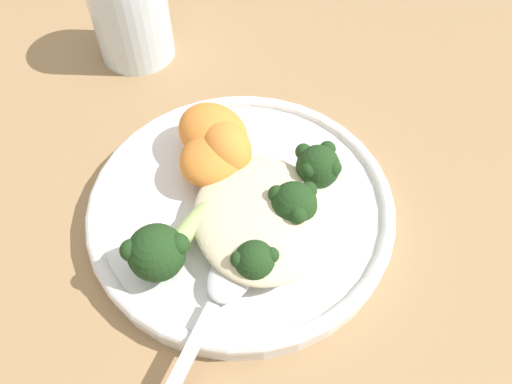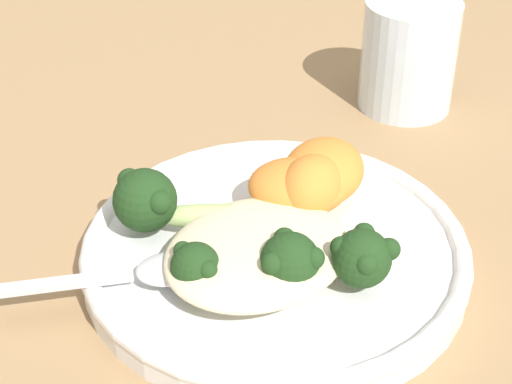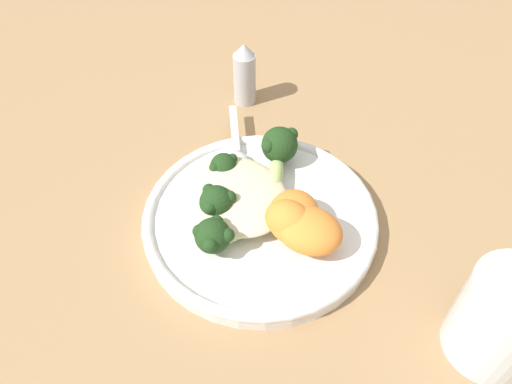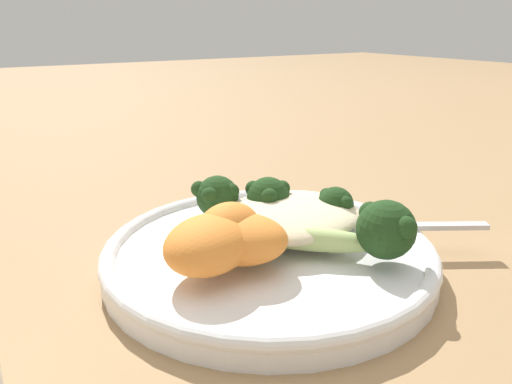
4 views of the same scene
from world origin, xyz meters
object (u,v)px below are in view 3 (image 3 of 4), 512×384
at_px(broccoli_stalk_1, 235,180).
at_px(spoon, 237,156).
at_px(water_glass, 504,320).
at_px(quinoa_mound, 237,195).
at_px(sweet_potato_chunk_2, 292,217).
at_px(plate, 260,218).
at_px(broccoli_stalk_2, 226,205).
at_px(broccoli_stalk_3, 219,235).
at_px(sweet_potato_chunk_1, 289,220).
at_px(broccoli_stalk_0, 278,156).
at_px(salt_shaker, 244,74).
at_px(sweet_potato_chunk_0, 310,229).

xyz_separation_m(broccoli_stalk_1, spoon, (-0.04, 0.03, -0.01)).
relative_size(broccoli_stalk_1, water_glass, 1.19).
relative_size(quinoa_mound, spoon, 1.00).
distance_m(broccoli_stalk_1, sweet_potato_chunk_2, 0.08).
height_order(plate, spoon, spoon).
height_order(broccoli_stalk_2, water_glass, water_glass).
relative_size(broccoli_stalk_3, sweet_potato_chunk_2, 1.27).
relative_size(broccoli_stalk_2, sweet_potato_chunk_1, 1.72).
xyz_separation_m(broccoli_stalk_2, sweet_potato_chunk_1, (0.05, 0.04, 0.00)).
xyz_separation_m(plate, broccoli_stalk_1, (-0.04, -0.00, 0.02)).
height_order(broccoli_stalk_0, water_glass, water_glass).
bearing_deg(broccoli_stalk_1, sweet_potato_chunk_1, -173.02).
height_order(broccoli_stalk_3, sweet_potato_chunk_1, sweet_potato_chunk_1).
distance_m(sweet_potato_chunk_2, water_glass, 0.21).
bearing_deg(broccoli_stalk_0, sweet_potato_chunk_2, -163.91).
distance_m(plate, spoon, 0.09).
bearing_deg(salt_shaker, broccoli_stalk_0, -20.85).
bearing_deg(broccoli_stalk_3, spoon, -126.65).
xyz_separation_m(plate, broccoli_stalk_3, (0.01, -0.06, 0.03)).
xyz_separation_m(broccoli_stalk_1, broccoli_stalk_2, (0.03, -0.03, 0.00)).
distance_m(broccoli_stalk_0, spoon, 0.05).
xyz_separation_m(plate, sweet_potato_chunk_1, (0.04, 0.01, 0.03)).
relative_size(broccoli_stalk_3, sweet_potato_chunk_0, 1.25).
bearing_deg(water_glass, spoon, -169.11).
bearing_deg(salt_shaker, broccoli_stalk_3, -40.10).
distance_m(broccoli_stalk_1, broccoli_stalk_3, 0.08).
distance_m(broccoli_stalk_2, spoon, 0.09).
xyz_separation_m(broccoli_stalk_0, broccoli_stalk_2, (0.03, -0.09, -0.00)).
bearing_deg(broccoli_stalk_3, sweet_potato_chunk_1, 163.51).
bearing_deg(sweet_potato_chunk_1, plate, -169.36).
relative_size(broccoli_stalk_0, sweet_potato_chunk_2, 1.57).
bearing_deg(quinoa_mound, broccoli_stalk_0, 103.58).
height_order(sweet_potato_chunk_2, water_glass, water_glass).
xyz_separation_m(sweet_potato_chunk_0, sweet_potato_chunk_2, (-0.02, -0.00, -0.00)).
bearing_deg(quinoa_mound, sweet_potato_chunk_2, 23.00).
bearing_deg(sweet_potato_chunk_2, salt_shaker, 156.64).
xyz_separation_m(broccoli_stalk_3, sweet_potato_chunk_0, (0.05, 0.08, 0.00)).
height_order(broccoli_stalk_2, sweet_potato_chunk_2, broccoli_stalk_2).
distance_m(broccoli_stalk_3, spoon, 0.12).
xyz_separation_m(broccoli_stalk_2, sweet_potato_chunk_0, (0.07, 0.05, 0.00)).
relative_size(broccoli_stalk_2, salt_shaker, 1.00).
distance_m(broccoli_stalk_2, salt_shaker, 0.22).
height_order(spoon, salt_shaker, salt_shaker).
distance_m(quinoa_mound, water_glass, 0.27).
height_order(sweet_potato_chunk_0, sweet_potato_chunk_2, sweet_potato_chunk_0).
bearing_deg(water_glass, sweet_potato_chunk_0, -158.50).
bearing_deg(salt_shaker, broccoli_stalk_2, -39.53).
bearing_deg(spoon, plate, -166.56).
height_order(broccoli_stalk_0, sweet_potato_chunk_0, broccoli_stalk_0).
height_order(quinoa_mound, salt_shaker, salt_shaker).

